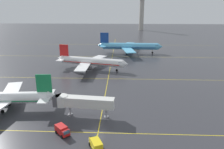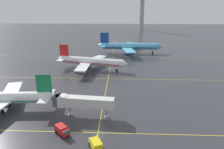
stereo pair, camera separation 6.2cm
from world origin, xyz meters
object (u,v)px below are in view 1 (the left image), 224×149
(airliner_second_row, at_px, (91,61))
(service_truck_red_van, at_px, (96,144))
(service_truck_catering, at_px, (62,130))
(airliner_front_gate, at_px, (0,98))
(control_tower, at_px, (142,10))
(jet_bridge, at_px, (79,102))
(airliner_third_row, at_px, (129,46))

(airliner_second_row, xyz_separation_m, service_truck_red_van, (9.09, -59.16, -2.59))
(service_truck_catering, bearing_deg, airliner_front_gate, 150.45)
(service_truck_red_van, relative_size, control_tower, 0.11)
(airliner_front_gate, xyz_separation_m, airliner_second_row, (20.43, 42.31, 0.15))
(jet_bridge, bearing_deg, control_tower, 80.79)
(service_truck_red_van, bearing_deg, service_truck_catering, 149.87)
(airliner_second_row, height_order, service_truck_catering, airliner_second_row)
(airliner_third_row, relative_size, control_tower, 1.01)
(control_tower, bearing_deg, service_truck_catering, -99.41)
(service_truck_catering, height_order, control_tower, control_tower)
(airliner_third_row, distance_m, service_truck_red_van, 96.09)
(airliner_second_row, bearing_deg, control_tower, 77.36)
(airliner_front_gate, relative_size, airliner_third_row, 0.84)
(airliner_second_row, distance_m, airliner_third_row, 41.07)
(airliner_third_row, relative_size, jet_bridge, 2.40)
(airliner_third_row, relative_size, service_truck_catering, 9.54)
(airliner_front_gate, distance_m, control_tower, 216.21)
(airliner_third_row, bearing_deg, control_tower, 82.06)
(airliner_second_row, relative_size, service_truck_red_van, 7.80)
(airliner_front_gate, relative_size, jet_bridge, 2.03)
(airliner_third_row, distance_m, jet_bridge, 82.71)
(service_truck_red_van, bearing_deg, airliner_front_gate, 150.29)
(airliner_front_gate, distance_m, jet_bridge, 23.58)
(airliner_third_row, xyz_separation_m, jet_bridge, (-16.09, -81.13, -0.24))
(service_truck_red_van, bearing_deg, airliner_second_row, 98.74)
(control_tower, bearing_deg, airliner_front_gate, -105.48)
(service_truck_red_van, relative_size, service_truck_catering, 1.06)
(control_tower, bearing_deg, airliner_second_row, -102.64)
(airliner_front_gate, distance_m, service_truck_catering, 24.39)
(service_truck_red_van, xyz_separation_m, control_tower, (27.97, 224.37, 21.88))
(service_truck_red_van, height_order, jet_bridge, jet_bridge)
(airliner_second_row, relative_size, jet_bridge, 2.09)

